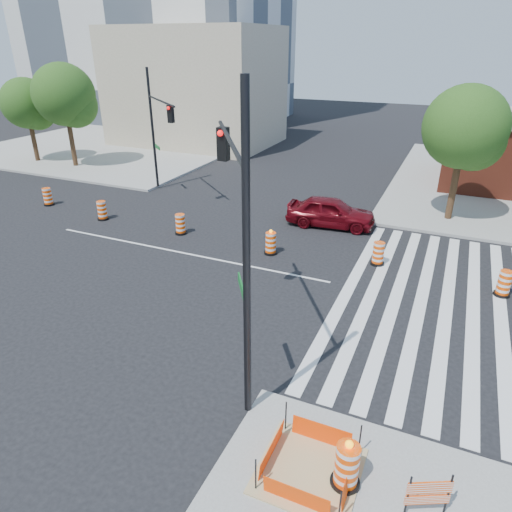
# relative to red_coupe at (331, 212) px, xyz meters

# --- Properties ---
(ground) EXTENTS (120.00, 120.00, 0.00)m
(ground) POSITION_rel_red_coupe_xyz_m (-5.29, -6.04, -0.78)
(ground) COLOR black
(ground) RESTS_ON ground
(sidewalk_nw) EXTENTS (22.00, 22.00, 0.15)m
(sidewalk_nw) POSITION_rel_red_coupe_xyz_m (-23.29, 11.96, -0.70)
(sidewalk_nw) COLOR gray
(sidewalk_nw) RESTS_ON ground
(crosswalk_east) EXTENTS (6.75, 13.50, 0.01)m
(crosswalk_east) POSITION_rel_red_coupe_xyz_m (5.66, -6.04, -0.77)
(crosswalk_east) COLOR silver
(crosswalk_east) RESTS_ON ground
(lane_centerline) EXTENTS (14.00, 0.12, 0.01)m
(lane_centerline) POSITION_rel_red_coupe_xyz_m (-5.29, -6.04, -0.77)
(lane_centerline) COLOR silver
(lane_centerline) RESTS_ON ground
(excavation_pit) EXTENTS (2.20, 2.20, 0.90)m
(excavation_pit) POSITION_rel_red_coupe_xyz_m (3.71, -15.04, -0.55)
(excavation_pit) COLOR tan
(excavation_pit) RESTS_ON ground
(beige_midrise) EXTENTS (14.00, 10.00, 10.00)m
(beige_midrise) POSITION_rel_red_coupe_xyz_m (-17.29, 15.96, 4.22)
(beige_midrise) COLOR tan
(beige_midrise) RESTS_ON ground
(red_coupe) EXTENTS (4.71, 2.26, 1.55)m
(red_coupe) POSITION_rel_red_coupe_xyz_m (0.00, 0.00, 0.00)
(red_coupe) COLOR #59070F
(red_coupe) RESTS_ON ground
(signal_pole_se) EXTENTS (3.45, 5.26, 8.14)m
(signal_pole_se) POSITION_rel_red_coupe_xyz_m (0.74, -12.42, 4.22)
(signal_pole_se) COLOR black
(signal_pole_se) RESTS_ON ground
(signal_pole_nw) EXTENTS (4.23, 3.70, 7.27)m
(signal_pole_nw) POSITION_rel_red_coupe_xyz_m (-11.05, 0.95, 3.70)
(signal_pole_nw) COLOR black
(signal_pole_nw) RESTS_ON ground
(pit_drum) EXTENTS (0.65, 0.65, 1.27)m
(pit_drum) POSITION_rel_red_coupe_xyz_m (4.52, -15.04, -0.10)
(pit_drum) COLOR black
(pit_drum) RESTS_ON ground
(barricade) EXTENTS (0.84, 0.45, 1.08)m
(barricade) POSITION_rel_red_coupe_xyz_m (6.16, -15.04, -0.03)
(barricade) COLOR #FF4B05
(barricade) RESTS_ON ground
(tree_north_a) EXTENTS (3.80, 3.76, 6.39)m
(tree_north_a) POSITION_rel_red_coupe_xyz_m (-25.08, 4.04, 3.51)
(tree_north_a) COLOR #382314
(tree_north_a) RESTS_ON ground
(tree_north_b) EXTENTS (4.41, 4.41, 7.50)m
(tree_north_b) POSITION_rel_red_coupe_xyz_m (-21.12, 4.03, 4.26)
(tree_north_b) COLOR #382314
(tree_north_b) RESTS_ON ground
(tree_north_c) EXTENTS (4.13, 4.13, 7.02)m
(tree_north_c) POSITION_rel_red_coupe_xyz_m (5.67, 3.37, 3.93)
(tree_north_c) COLOR #382314
(tree_north_c) RESTS_ON ground
(median_drum_0) EXTENTS (0.60, 0.60, 1.02)m
(median_drum_0) POSITION_rel_red_coupe_xyz_m (-16.13, -3.50, -0.30)
(median_drum_0) COLOR black
(median_drum_0) RESTS_ON ground
(median_drum_1) EXTENTS (0.60, 0.60, 1.02)m
(median_drum_1) POSITION_rel_red_coupe_xyz_m (-11.56, -4.09, -0.30)
(median_drum_1) COLOR black
(median_drum_1) RESTS_ON ground
(median_drum_2) EXTENTS (0.60, 0.60, 1.02)m
(median_drum_2) POSITION_rel_red_coupe_xyz_m (-6.58, -4.10, -0.30)
(median_drum_2) COLOR black
(median_drum_2) RESTS_ON ground
(median_drum_3) EXTENTS (0.60, 0.60, 1.18)m
(median_drum_3) POSITION_rel_red_coupe_xyz_m (-1.54, -4.46, -0.29)
(median_drum_3) COLOR black
(median_drum_3) RESTS_ON ground
(median_drum_4) EXTENTS (0.60, 0.60, 1.02)m
(median_drum_4) POSITION_rel_red_coupe_xyz_m (3.12, -3.60, -0.30)
(median_drum_4) COLOR black
(median_drum_4) RESTS_ON ground
(median_drum_5) EXTENTS (0.60, 0.60, 1.02)m
(median_drum_5) POSITION_rel_red_coupe_xyz_m (7.98, -4.38, -0.30)
(median_drum_5) COLOR black
(median_drum_5) RESTS_ON ground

